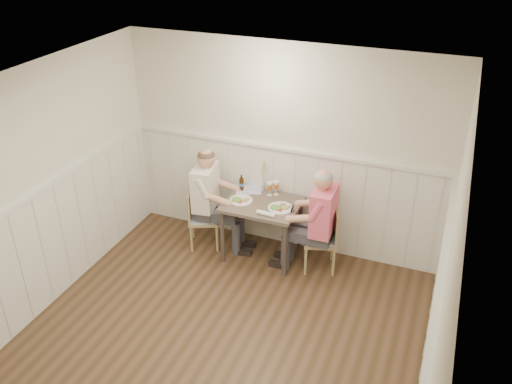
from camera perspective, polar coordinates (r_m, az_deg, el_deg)
ground_plane at (r=5.56m, az=-5.22°, el=-17.05°), size 4.50×4.50×0.00m
room_shell at (r=4.60m, az=-6.04°, el=-3.70°), size 4.04×4.54×2.60m
wainscot at (r=5.58m, az=-2.40°, el=-7.41°), size 4.00×4.49×1.34m
dining_table at (r=6.53m, az=0.64°, el=-1.93°), size 0.90×0.70×0.75m
chair_right at (r=6.47m, az=7.24°, el=-4.69°), size 0.48×0.48×0.81m
chair_left at (r=6.88m, az=-5.92°, el=-2.49°), size 0.50×0.50×0.80m
man_in_pink at (r=6.34m, az=6.62°, el=-3.97°), size 0.63×0.44×1.37m
diner_cream at (r=6.78m, az=-4.92°, el=-1.52°), size 0.67×0.47×1.37m
plate_man at (r=6.35m, az=2.50°, el=-1.62°), size 0.30×0.30×0.07m
plate_diner at (r=6.51m, az=-1.73°, el=-0.81°), size 0.28×0.28×0.07m
beer_glass_a at (r=6.61m, az=2.14°, el=0.67°), size 0.07×0.07×0.18m
beer_glass_b at (r=6.59m, az=1.46°, el=0.56°), size 0.07×0.07×0.18m
beer_bottle at (r=6.72m, az=-1.53°, el=0.90°), size 0.06×0.06×0.21m
rolled_napkin at (r=6.22m, az=1.05°, el=-2.29°), size 0.23×0.07×0.05m
grass_vase at (r=6.67m, az=0.63°, el=1.63°), size 0.05×0.05×0.43m
gingham_mat at (r=6.77m, az=-0.77°, el=0.26°), size 0.38×0.34×0.01m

